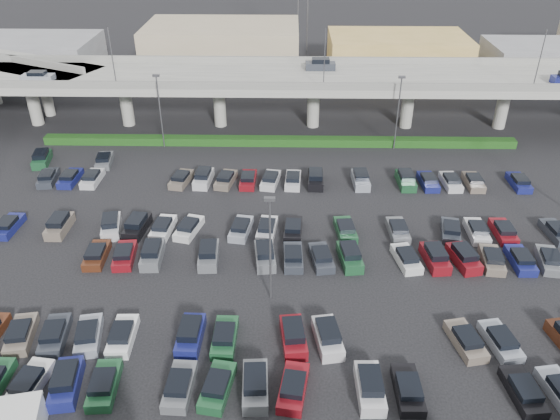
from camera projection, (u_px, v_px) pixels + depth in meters
name	position (u px, v px, depth m)	size (l,w,h in m)	color
ground	(273.00, 246.00, 55.50)	(280.00, 280.00, 0.00)	black
overpass	(279.00, 81.00, 79.30)	(150.00, 13.00, 15.80)	gray
hedge	(279.00, 141.00, 76.62)	(66.00, 1.60, 1.10)	#153810
parked_cars	(261.00, 262.00, 52.16)	(63.09, 41.66, 1.67)	white
light_poles	(232.00, 183.00, 54.06)	(66.90, 48.38, 10.30)	#4C4C51
distant_buildings	(346.00, 50.00, 106.29)	(138.00, 24.00, 9.00)	slate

